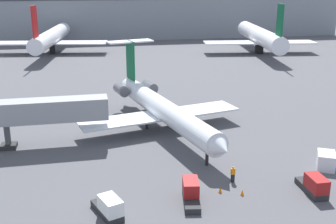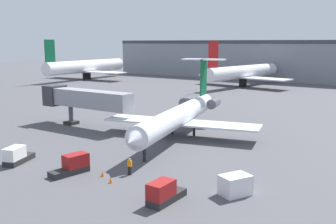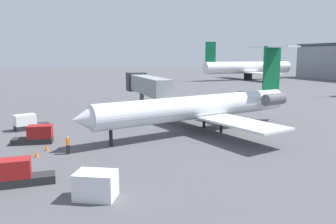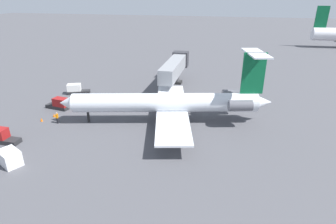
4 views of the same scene
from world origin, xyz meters
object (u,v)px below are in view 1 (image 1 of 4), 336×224
regional_jet (161,107)px  jet_bridge (27,112)px  parked_airliner_west_mid (51,37)px  parked_airliner_centre (260,36)px  cargo_container_uld (326,161)px  baggage_tug_spare (314,186)px  baggage_tug_lead (191,193)px  traffic_cone_near (220,190)px  ground_crew_marshaller (233,174)px  traffic_cone_mid (242,193)px  baggage_tug_trailing (109,208)px

regional_jet → jet_bridge: 16.62m
parked_airliner_west_mid → parked_airliner_centre: parked_airliner_centre is taller
cargo_container_uld → regional_jet: bearing=135.4°
baggage_tug_spare → cargo_container_uld: baggage_tug_spare is taller
baggage_tug_spare → parked_airliner_centre: bearing=71.5°
baggage_tug_spare → parked_airliner_west_mid: 86.66m
jet_bridge → baggage_tug_lead: (15.79, -16.07, -3.47)m
traffic_cone_near → parked_airliner_centre: 77.61m
ground_crew_marshaller → baggage_tug_spare: baggage_tug_spare is taller
baggage_tug_spare → traffic_cone_mid: 6.76m
baggage_tug_trailing → parked_airliner_centre: parked_airliner_centre is taller
baggage_tug_spare → traffic_cone_near: (-8.53, 1.78, -0.56)m
jet_bridge → regional_jet: bearing=10.1°
ground_crew_marshaller → baggage_tug_spare: bearing=-28.8°
cargo_container_uld → traffic_cone_mid: bearing=-159.8°
ground_crew_marshaller → traffic_cone_near: (-1.86, -1.89, -0.58)m
regional_jet → parked_airliner_west_mid: 64.34m
jet_bridge → baggage_tug_lead: bearing=-45.5°
regional_jet → traffic_cone_near: size_ratio=55.33×
baggage_tug_lead → baggage_tug_spare: size_ratio=1.04×
jet_bridge → parked_airliner_centre: 75.49m
jet_bridge → parked_airliner_west_mid: 64.64m
traffic_cone_near → parked_airliner_centre: parked_airliner_centre is taller
traffic_cone_mid → parked_airliner_west_mid: bearing=105.7°
baggage_tug_trailing → baggage_tug_spare: bearing=1.4°
ground_crew_marshaller → regional_jet: bearing=105.3°
ground_crew_marshaller → cargo_container_uld: 10.77m
cargo_container_uld → baggage_tug_spare: bearing=-129.6°
baggage_tug_lead → parked_airliner_centre: (35.70, 71.27, 3.54)m
traffic_cone_near → parked_airliner_west_mid: 82.47m
regional_jet → cargo_container_uld: bearing=-44.6°
jet_bridge → cargo_container_uld: jet_bridge is taller
cargo_container_uld → traffic_cone_near: (-12.56, -3.09, -0.59)m
traffic_cone_near → traffic_cone_mid: bearing=-24.6°
ground_crew_marshaller → parked_airliner_west_mid: 81.11m
ground_crew_marshaller → traffic_cone_mid: ground_crew_marshaller is taller
regional_jet → parked_airliner_centre: 63.03m
baggage_tug_trailing → traffic_cone_mid: size_ratio=7.70×
ground_crew_marshaller → traffic_cone_mid: (0.00, -2.74, -0.58)m
baggage_tug_trailing → traffic_cone_near: bearing=12.0°
regional_jet → parked_airliner_west_mid: parked_airliner_west_mid is taller
baggage_tug_trailing → traffic_cone_mid: bearing=6.4°
regional_jet → baggage_tug_spare: size_ratio=7.61×
cargo_container_uld → parked_airliner_west_mid: (-33.30, 76.63, 3.34)m
cargo_container_uld → jet_bridge: bearing=159.1°
baggage_tug_lead → parked_airliner_west_mid: (-17.65, 80.69, 3.37)m
regional_jet → baggage_tug_trailing: regional_jet is taller
baggage_tug_spare → traffic_cone_mid: baggage_tug_spare is taller
baggage_tug_spare → traffic_cone_near: 8.73m
regional_jet → traffic_cone_mid: regional_jet is taller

